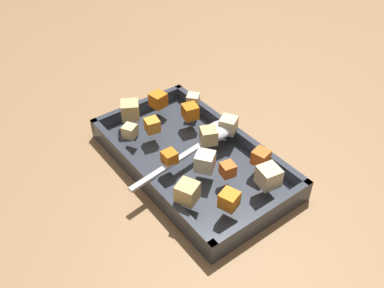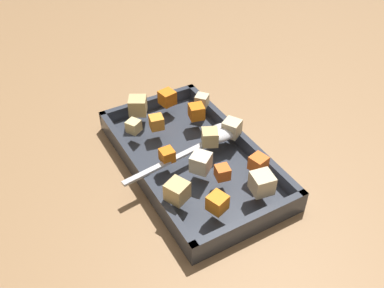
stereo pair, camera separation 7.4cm
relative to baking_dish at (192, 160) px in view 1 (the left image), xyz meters
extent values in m
plane|color=#936D47|center=(-0.01, -0.01, -0.01)|extent=(4.00, 4.00, 0.00)
cube|color=#333842|center=(0.00, 0.00, 0.00)|extent=(0.37, 0.21, 0.01)
cube|color=#333842|center=(0.00, -0.10, 0.02)|extent=(0.37, 0.01, 0.03)
cube|color=#333842|center=(0.00, 0.10, 0.02)|extent=(0.37, 0.01, 0.03)
cube|color=#333842|center=(-0.18, 0.00, 0.02)|extent=(0.01, 0.21, 0.03)
cube|color=#333842|center=(0.18, 0.00, 0.02)|extent=(0.01, 0.21, 0.03)
cube|color=orange|center=(0.14, -0.04, 0.04)|extent=(0.03, 0.03, 0.03)
cube|color=orange|center=(-0.15, 0.03, 0.04)|extent=(0.03, 0.03, 0.03)
cube|color=orange|center=(-0.09, -0.03, 0.04)|extent=(0.03, 0.03, 0.02)
cube|color=orange|center=(0.01, -0.05, 0.04)|extent=(0.02, 0.02, 0.02)
cube|color=orange|center=(0.09, 0.01, 0.04)|extent=(0.03, 0.03, 0.02)
cube|color=orange|center=(0.10, 0.07, 0.04)|extent=(0.03, 0.03, 0.03)
cube|color=orange|center=(-0.08, 0.05, 0.04)|extent=(0.03, 0.03, 0.03)
cube|color=tan|center=(0.09, -0.08, 0.04)|extent=(0.04, 0.04, 0.03)
cube|color=tan|center=(0.00, 0.03, 0.04)|extent=(0.04, 0.04, 0.03)
cube|color=beige|center=(0.14, 0.04, 0.04)|extent=(0.04, 0.04, 0.03)
cube|color=tan|center=(-0.15, -0.04, 0.05)|extent=(0.05, 0.05, 0.03)
cube|color=#E0CC89|center=(-0.10, -0.07, 0.04)|extent=(0.03, 0.03, 0.02)
cube|color=beige|center=(0.00, 0.08, 0.04)|extent=(0.04, 0.04, 0.03)
cube|color=beige|center=(-0.11, 0.08, 0.04)|extent=(0.03, 0.03, 0.02)
cube|color=beige|center=(0.05, -0.02, 0.04)|extent=(0.04, 0.04, 0.03)
ellipsoid|color=silver|center=(0.00, 0.06, 0.04)|extent=(0.05, 0.08, 0.02)
cube|color=silver|center=(0.01, -0.06, 0.03)|extent=(0.03, 0.17, 0.01)
camera|label=1|loc=(0.45, -0.34, 0.51)|focal=39.53mm
camera|label=2|loc=(0.49, -0.28, 0.51)|focal=39.53mm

